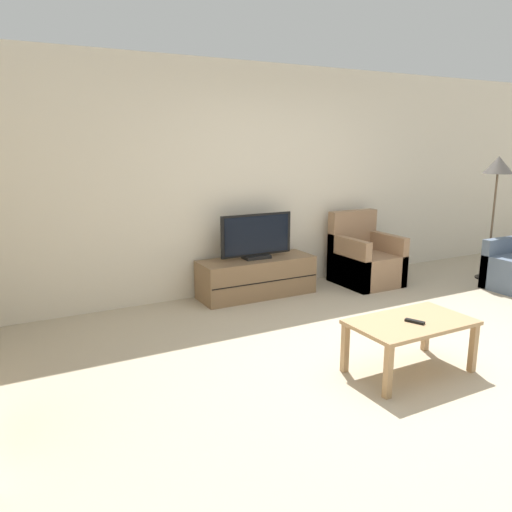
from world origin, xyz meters
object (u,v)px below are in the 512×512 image
Objects in this scene: armchair at (364,261)px; coffee_table at (411,327)px; tv_stand at (256,277)px; floor_lamp at (498,172)px; tv at (257,238)px; remote at (415,321)px.

armchair reaches higher than coffee_table.
floor_lamp is at bearing -14.29° from tv_stand.
armchair is 0.95× the size of coffee_table.
floor_lamp reaches higher than coffee_table.
tv reaches higher than armchair.
coffee_table is (0.10, -2.36, -0.33)m from tv.
armchair is at bearing -7.03° from tv_stand.
tv reaches higher than tv_stand.
tv is (0.00, -0.00, 0.47)m from tv_stand.
tv is 2.43m from remote.
remote is 3.56m from floor_lamp.
coffee_table is (-1.38, -2.18, 0.08)m from armchair.
floor_lamp is at bearing 27.65° from coffee_table.
tv_stand is at bearing 165.71° from floor_lamp.
armchair is 0.57× the size of floor_lamp.
armchair reaches higher than tv_stand.
coffee_table is at bearing -152.35° from floor_lamp.
remote is (-0.01, -0.05, 0.07)m from coffee_table.
remote is 0.09× the size of floor_lamp.
floor_lamp reaches higher than armchair.
tv_stand is 1.51× the size of armchair.
tv is at bearing 68.53° from remote.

